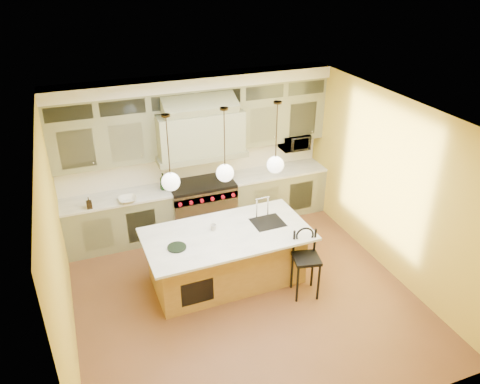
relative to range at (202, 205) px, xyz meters
name	(u,v)px	position (x,y,z in m)	size (l,w,h in m)	color
floor	(243,294)	(0.00, -2.14, -0.49)	(5.00, 5.00, 0.00)	brown
ceiling	(244,116)	(0.00, -2.14, 2.41)	(5.00, 5.00, 0.00)	white
wall_back	(194,151)	(0.00, 0.36, 0.96)	(5.00, 5.00, 0.00)	gold
wall_front	(337,335)	(0.00, -4.64, 0.96)	(5.00, 5.00, 0.00)	gold
wall_left	(57,251)	(-2.50, -2.14, 0.96)	(5.00, 5.00, 0.00)	gold
wall_right	(390,186)	(2.50, -2.14, 0.96)	(5.00, 5.00, 0.00)	gold
back_cabinetry	(199,157)	(0.00, 0.09, 0.94)	(5.00, 0.77, 2.90)	#797A5A
range	(202,205)	(0.00, 0.00, 0.00)	(1.20, 0.74, 0.96)	silver
kitchen_island	(227,255)	(-0.11, -1.70, -0.01)	(2.58, 1.39, 1.35)	olive
counter_stool	(306,259)	(0.91, -2.43, 0.14)	(0.46, 0.46, 1.11)	black
microwave	(294,142)	(1.95, 0.11, 0.96)	(0.54, 0.37, 0.30)	black
oil_bottle_a	(163,182)	(-0.70, 0.01, 0.61)	(0.12, 0.12, 0.32)	black
oil_bottle_b	(89,203)	(-2.01, -0.22, 0.55)	(0.09, 0.09, 0.20)	black
fruit_bowl	(128,200)	(-1.37, -0.22, 0.49)	(0.31, 0.31, 0.08)	white
cup	(213,227)	(-0.28, -1.57, 0.48)	(0.10, 0.10, 0.09)	beige
pendant_left	(171,180)	(-0.91, -1.69, 1.46)	(0.26, 0.26, 1.11)	#2D2319
pendant_center	(225,171)	(-0.11, -1.69, 1.46)	(0.26, 0.26, 1.11)	#2D2319
pendant_right	(275,163)	(0.69, -1.69, 1.46)	(0.26, 0.26, 1.11)	#2D2319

